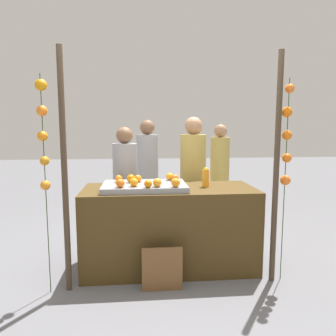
# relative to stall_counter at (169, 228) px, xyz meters

# --- Properties ---
(ground_plane) EXTENTS (24.00, 24.00, 0.00)m
(ground_plane) POSITION_rel_stall_counter_xyz_m (0.00, 0.00, -0.45)
(ground_plane) COLOR slate
(stall_counter) EXTENTS (1.88, 0.77, 0.90)m
(stall_counter) POSITION_rel_stall_counter_xyz_m (0.00, 0.00, 0.00)
(stall_counter) COLOR #4C3819
(stall_counter) RESTS_ON ground_plane
(orange_tray) EXTENTS (0.89, 0.58, 0.06)m
(orange_tray) POSITION_rel_stall_counter_xyz_m (-0.27, -0.04, 0.48)
(orange_tray) COLOR gray
(orange_tray) RESTS_ON stall_counter
(orange_0) EXTENTS (0.08, 0.08, 0.08)m
(orange_0) POSITION_rel_stall_counter_xyz_m (-0.24, -0.28, 0.55)
(orange_0) COLOR orange
(orange_0) RESTS_ON orange_tray
(orange_1) EXTENTS (0.08, 0.08, 0.08)m
(orange_1) POSITION_rel_stall_counter_xyz_m (-0.34, 0.05, 0.55)
(orange_1) COLOR orange
(orange_1) RESTS_ON orange_tray
(orange_2) EXTENTS (0.09, 0.09, 0.09)m
(orange_2) POSITION_rel_stall_counter_xyz_m (-0.38, -0.21, 0.55)
(orange_2) COLOR orange
(orange_2) RESTS_ON orange_tray
(orange_3) EXTENTS (0.09, 0.09, 0.09)m
(orange_3) POSITION_rel_stall_counter_xyz_m (0.04, -0.26, 0.56)
(orange_3) COLOR orange
(orange_3) RESTS_ON orange_tray
(orange_4) EXTENTS (0.09, 0.09, 0.09)m
(orange_4) POSITION_rel_stall_counter_xyz_m (-0.52, -0.25, 0.56)
(orange_4) COLOR orange
(orange_4) RESTS_ON orange_tray
(orange_5) EXTENTS (0.08, 0.08, 0.08)m
(orange_5) POSITION_rel_stall_counter_xyz_m (-0.55, 0.07, 0.55)
(orange_5) COLOR orange
(orange_5) RESTS_ON orange_tray
(orange_6) EXTENTS (0.09, 0.09, 0.09)m
(orange_6) POSITION_rel_stall_counter_xyz_m (-0.15, -0.24, 0.56)
(orange_6) COLOR orange
(orange_6) RESTS_ON orange_tray
(orange_7) EXTENTS (0.09, 0.09, 0.09)m
(orange_7) POSITION_rel_stall_counter_xyz_m (-0.42, 0.03, 0.56)
(orange_7) COLOR orange
(orange_7) RESTS_ON orange_tray
(orange_8) EXTENTS (0.08, 0.08, 0.08)m
(orange_8) POSITION_rel_stall_counter_xyz_m (0.07, 0.07, 0.55)
(orange_8) COLOR orange
(orange_8) RESTS_ON orange_tray
(orange_9) EXTENTS (0.08, 0.08, 0.08)m
(orange_9) POSITION_rel_stall_counter_xyz_m (0.02, 0.15, 0.55)
(orange_9) COLOR orange
(orange_9) RESTS_ON orange_tray
(juice_bottle) EXTENTS (0.08, 0.08, 0.21)m
(juice_bottle) POSITION_rel_stall_counter_xyz_m (0.41, 0.02, 0.55)
(juice_bottle) COLOR orange
(juice_bottle) RESTS_ON stall_counter
(chalkboard_sign) EXTENTS (0.39, 0.03, 0.44)m
(chalkboard_sign) POSITION_rel_stall_counter_xyz_m (-0.12, -0.53, -0.24)
(chalkboard_sign) COLOR brown
(chalkboard_sign) RESTS_ON ground_plane
(vendor_left) EXTENTS (0.31, 0.31, 1.56)m
(vendor_left) POSITION_rel_stall_counter_xyz_m (-0.51, 0.69, 0.28)
(vendor_left) COLOR #99999E
(vendor_left) RESTS_ON ground_plane
(vendor_right) EXTENTS (0.34, 0.34, 1.69)m
(vendor_right) POSITION_rel_stall_counter_xyz_m (0.38, 0.71, 0.34)
(vendor_right) COLOR tan
(vendor_right) RESTS_ON ground_plane
(crowd_person_0) EXTENTS (0.32, 0.32, 1.60)m
(crowd_person_0) POSITION_rel_stall_counter_xyz_m (1.04, 1.85, 0.29)
(crowd_person_0) COLOR tan
(crowd_person_0) RESTS_ON ground_plane
(crowd_person_1) EXTENTS (0.33, 0.33, 1.67)m
(crowd_person_1) POSITION_rel_stall_counter_xyz_m (-0.19, 1.49, 0.32)
(crowd_person_1) COLOR #99999E
(crowd_person_1) RESTS_ON ground_plane
(crowd_person_2) EXTENTS (0.33, 0.33, 1.65)m
(crowd_person_2) POSITION_rel_stall_counter_xyz_m (0.60, 1.78, 0.32)
(crowd_person_2) COLOR beige
(crowd_person_2) RESTS_ON ground_plane
(canopy_post_left) EXTENTS (0.06, 0.06, 2.29)m
(canopy_post_left) POSITION_rel_stall_counter_xyz_m (-1.02, -0.43, 0.69)
(canopy_post_left) COLOR #473828
(canopy_post_left) RESTS_ON ground_plane
(canopy_post_right) EXTENTS (0.06, 0.06, 2.29)m
(canopy_post_right) POSITION_rel_stall_counter_xyz_m (1.02, -0.43, 0.69)
(canopy_post_right) COLOR #473828
(canopy_post_right) RESTS_ON ground_plane
(garland_strand_left) EXTENTS (0.10, 0.11, 2.03)m
(garland_strand_left) POSITION_rel_stall_counter_xyz_m (-1.18, -0.46, 1.08)
(garland_strand_left) COLOR #2D4C23
(garland_strand_left) RESTS_ON ground_plane
(garland_strand_right) EXTENTS (0.12, 0.11, 2.03)m
(garland_strand_right) POSITION_rel_stall_counter_xyz_m (1.12, -0.41, 1.00)
(garland_strand_right) COLOR #2D4C23
(garland_strand_right) RESTS_ON ground_plane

